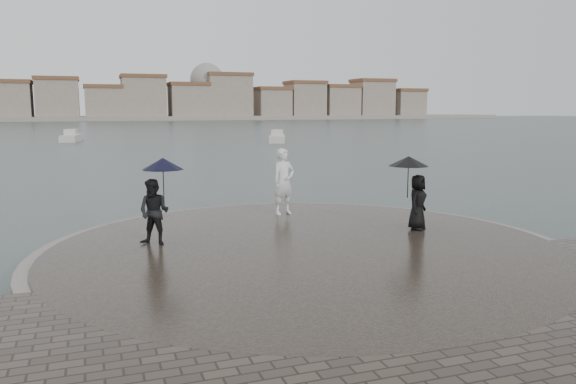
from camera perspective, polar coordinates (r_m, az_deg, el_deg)
name	(u,v)px	position (r m, az deg, el deg)	size (l,w,h in m)	color
ground	(379,310)	(10.29, 9.20, -11.80)	(400.00, 400.00, 0.00)	#2B3835
kerb_ring	(307,254)	(13.27, 1.90, -6.30)	(12.50, 12.50, 0.32)	gray
quay_tip	(307,253)	(13.27, 1.90, -6.22)	(11.90, 11.90, 0.36)	#2D261E
statue	(284,182)	(16.93, -0.43, 1.07)	(0.73, 0.48, 1.99)	white
visitor_left	(157,198)	(13.53, -13.20, -0.62)	(1.22, 1.05, 2.04)	black
visitor_right	(414,187)	(15.13, 12.69, 0.53)	(1.21, 1.07, 1.95)	black
far_skyline	(80,101)	(169.16, -20.39, 8.70)	(260.00, 20.00, 37.00)	gray
boats	(108,142)	(56.51, -17.79, 4.90)	(33.71, 22.67, 1.50)	beige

